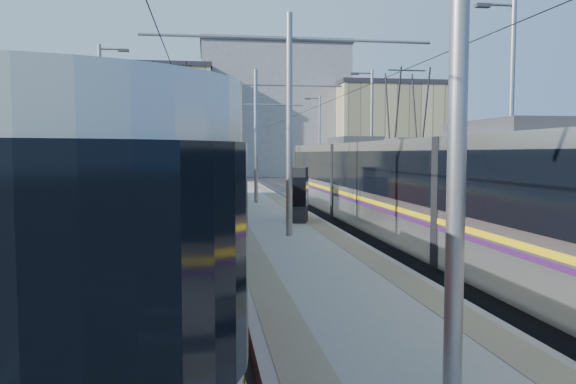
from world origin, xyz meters
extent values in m
plane|color=black|center=(0.00, 0.00, 0.00)|extent=(160.00, 160.00, 0.00)
cube|color=gray|center=(0.00, 17.00, 0.15)|extent=(4.00, 50.00, 0.30)
cube|color=gray|center=(-1.45, 17.00, 0.30)|extent=(0.70, 50.00, 0.01)
cube|color=gray|center=(1.45, 17.00, 0.30)|extent=(0.70, 50.00, 0.01)
cube|color=gray|center=(-4.32, 17.00, 0.01)|extent=(0.07, 70.00, 0.03)
cube|color=gray|center=(-2.88, 17.00, 0.01)|extent=(0.07, 70.00, 0.03)
cube|color=gray|center=(2.88, 17.00, 0.01)|extent=(0.07, 70.00, 0.03)
cube|color=gray|center=(4.32, 17.00, 0.01)|extent=(0.07, 70.00, 0.03)
cube|color=black|center=(-3.60, 7.25, 0.20)|extent=(2.30, 28.62, 0.40)
cube|color=#BAB4AB|center=(-3.60, 7.25, 1.85)|extent=(2.40, 27.02, 2.90)
cube|color=black|center=(-3.60, 7.25, 2.35)|extent=(2.43, 27.02, 1.30)
cube|color=yellow|center=(-3.60, 7.25, 1.45)|extent=(2.43, 27.02, 0.12)
cube|color=#B91A0A|center=(-3.60, 7.25, 0.95)|extent=(2.42, 27.02, 1.10)
cube|color=#2D2D30|center=(-3.60, 7.25, 3.45)|extent=(1.68, 3.00, 0.30)
cube|color=black|center=(3.60, 7.33, 0.20)|extent=(2.30, 30.47, 0.40)
cube|color=#B9B3A9|center=(3.60, 7.33, 1.85)|extent=(2.40, 28.87, 2.90)
cube|color=black|center=(3.60, 7.33, 2.35)|extent=(2.43, 28.87, 1.30)
cube|color=yellow|center=(3.60, 7.33, 1.45)|extent=(2.43, 28.87, 0.12)
cube|color=#361446|center=(3.60, 7.33, 1.30)|extent=(2.43, 28.87, 0.10)
cube|color=#2D2D30|center=(3.60, 7.33, 3.45)|extent=(1.68, 3.00, 0.30)
cylinder|color=gray|center=(0.00, -4.00, 3.80)|extent=(0.20, 0.20, 7.00)
cylinder|color=gray|center=(0.00, 8.00, 3.80)|extent=(0.20, 0.20, 7.00)
cylinder|color=gray|center=(0.00, 8.00, 6.50)|extent=(9.20, 0.10, 0.10)
cylinder|color=gray|center=(0.00, 20.00, 3.80)|extent=(0.20, 0.20, 7.00)
cylinder|color=gray|center=(0.00, 20.00, 6.50)|extent=(9.20, 0.10, 0.10)
cylinder|color=gray|center=(0.00, 32.00, 3.80)|extent=(0.20, 0.20, 7.00)
cylinder|color=gray|center=(0.00, 32.00, 6.50)|extent=(9.20, 0.10, 0.10)
cylinder|color=black|center=(-3.60, 17.00, 5.55)|extent=(0.02, 70.00, 0.02)
cylinder|color=black|center=(3.60, 17.00, 5.55)|extent=(0.02, 70.00, 0.02)
cylinder|color=gray|center=(-7.50, 18.00, 4.00)|extent=(0.18, 0.18, 8.00)
cube|color=#2D2D30|center=(-6.40, 18.00, 7.75)|extent=(0.50, 0.22, 0.12)
cylinder|color=gray|center=(-7.50, 34.00, 4.00)|extent=(0.18, 0.18, 8.00)
cube|color=#2D2D30|center=(-6.40, 34.00, 7.75)|extent=(0.50, 0.22, 0.12)
cylinder|color=gray|center=(7.50, 8.00, 4.00)|extent=(0.18, 0.18, 8.00)
cube|color=#2D2D30|center=(6.40, 8.00, 7.75)|extent=(0.50, 0.22, 0.12)
cylinder|color=gray|center=(7.50, 24.00, 4.00)|extent=(0.18, 0.18, 8.00)
cube|color=#2D2D30|center=(6.40, 24.00, 7.75)|extent=(0.50, 0.22, 0.12)
cylinder|color=gray|center=(7.50, 40.00, 4.00)|extent=(0.18, 0.18, 8.00)
cube|color=#2D2D30|center=(6.40, 40.00, 7.75)|extent=(0.50, 0.22, 0.12)
cube|color=black|center=(0.90, 11.38, 1.35)|extent=(0.78, 1.03, 2.09)
cube|color=black|center=(0.90, 11.38, 1.48)|extent=(0.83, 1.07, 1.09)
cylinder|color=#382314|center=(-8.90, 22.68, 1.41)|extent=(0.39, 0.39, 2.83)
sphere|color=#194B15|center=(-8.90, 22.68, 4.68)|extent=(4.24, 4.24, 4.24)
sphere|color=#194B15|center=(-7.84, 23.39, 4.42)|extent=(3.00, 3.00, 3.00)
cube|color=tan|center=(-10.00, 60.00, 6.28)|extent=(16.00, 12.00, 12.55)
cube|color=#262328|center=(-10.00, 60.00, 12.80)|extent=(16.32, 12.24, 0.50)
cube|color=gray|center=(6.00, 64.00, 8.06)|extent=(18.00, 14.00, 16.12)
cube|color=#262328|center=(6.00, 64.00, 16.37)|extent=(18.36, 14.28, 0.50)
cube|color=tan|center=(20.00, 58.00, 5.48)|extent=(14.00, 10.00, 10.96)
cube|color=#262328|center=(20.00, 58.00, 11.21)|extent=(14.28, 10.20, 0.50)
camera|label=1|loc=(-2.61, -9.59, 2.94)|focal=35.00mm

